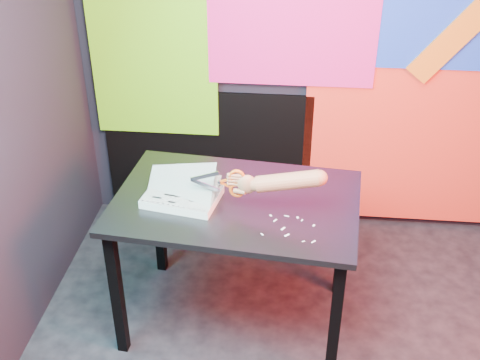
# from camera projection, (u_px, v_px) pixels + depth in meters

# --- Properties ---
(room) EXTENTS (3.01, 3.01, 2.71)m
(room) POSITION_uv_depth(u_px,v_px,m) (356.00, 140.00, 2.04)
(room) COLOR black
(room) RESTS_ON ground
(backdrop) EXTENTS (2.88, 0.05, 2.08)m
(backdrop) POSITION_uv_depth(u_px,v_px,m) (344.00, 85.00, 3.48)
(backdrop) COLOR #F43625
(backdrop) RESTS_ON ground
(work_table) EXTENTS (1.21, 0.87, 0.75)m
(work_table) POSITION_uv_depth(u_px,v_px,m) (236.00, 216.00, 2.87)
(work_table) COLOR black
(work_table) RESTS_ON ground
(printout_stack) EXTENTS (0.37, 0.30, 0.18)m
(printout_stack) POSITION_uv_depth(u_px,v_px,m) (182.00, 196.00, 2.80)
(printout_stack) COLOR white
(printout_stack) RESTS_ON work_table
(scissors) EXTENTS (0.25, 0.03, 0.14)m
(scissors) POSITION_uv_depth(u_px,v_px,m) (233.00, 183.00, 2.68)
(scissors) COLOR #A9AEC0
(scissors) RESTS_ON printout_stack
(hand_forearm) EXTENTS (0.43, 0.09, 0.15)m
(hand_forearm) POSITION_uv_depth(u_px,v_px,m) (281.00, 182.00, 2.63)
(hand_forearm) COLOR #B06640
(hand_forearm) RESTS_ON work_table
(paper_clippings) EXTENTS (0.24, 0.20, 0.00)m
(paper_clippings) POSITION_uv_depth(u_px,v_px,m) (290.00, 227.00, 2.63)
(paper_clippings) COLOR white
(paper_clippings) RESTS_ON work_table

